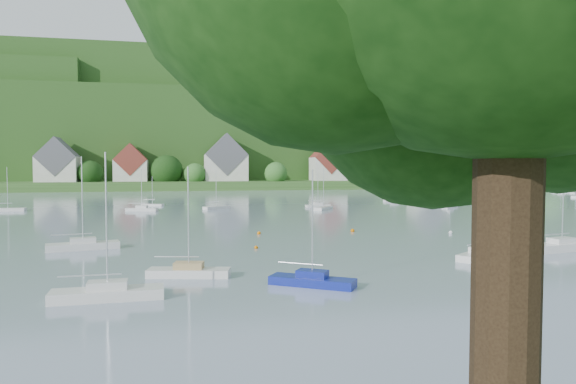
{
  "coord_description": "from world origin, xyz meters",
  "views": [
    {
      "loc": [
        -12.3,
        -12.28,
        8.27
      ],
      "look_at": [
        5.83,
        75.0,
        4.0
      ],
      "focal_mm": 32.55,
      "sensor_mm": 36.0,
      "label": 1
    }
  ],
  "objects_px": {
    "near_sailboat_3": "(479,254)",
    "near_sailboat_1": "(312,280)",
    "near_sailboat_6": "(83,245)",
    "near_sailboat_4": "(562,245)",
    "near_sailboat_0": "(108,292)",
    "near_sailboat_2": "(189,271)"
  },
  "relations": [
    {
      "from": "near_sailboat_3",
      "to": "near_sailboat_1",
      "type": "bearing_deg",
      "value": 167.12
    },
    {
      "from": "near_sailboat_6",
      "to": "near_sailboat_3",
      "type": "bearing_deg",
      "value": -32.29
    },
    {
      "from": "near_sailboat_4",
      "to": "near_sailboat_3",
      "type": "bearing_deg",
      "value": -178.79
    },
    {
      "from": "near_sailboat_1",
      "to": "near_sailboat_3",
      "type": "bearing_deg",
      "value": 56.35
    },
    {
      "from": "near_sailboat_3",
      "to": "near_sailboat_4",
      "type": "xyz_separation_m",
      "value": [
        10.61,
        2.51,
        0.06
      ]
    },
    {
      "from": "near_sailboat_0",
      "to": "near_sailboat_3",
      "type": "height_order",
      "value": "near_sailboat_0"
    },
    {
      "from": "near_sailboat_1",
      "to": "near_sailboat_2",
      "type": "xyz_separation_m",
      "value": [
        -8.37,
        4.8,
        0.01
      ]
    },
    {
      "from": "near_sailboat_3",
      "to": "near_sailboat_4",
      "type": "bearing_deg",
      "value": -22.53
    },
    {
      "from": "near_sailboat_0",
      "to": "near_sailboat_2",
      "type": "height_order",
      "value": "near_sailboat_0"
    },
    {
      "from": "near_sailboat_1",
      "to": "near_sailboat_6",
      "type": "relative_size",
      "value": 0.87
    },
    {
      "from": "near_sailboat_0",
      "to": "near_sailboat_2",
      "type": "distance_m",
      "value": 7.77
    },
    {
      "from": "near_sailboat_1",
      "to": "near_sailboat_3",
      "type": "distance_m",
      "value": 18.98
    },
    {
      "from": "near_sailboat_1",
      "to": "near_sailboat_6",
      "type": "bearing_deg",
      "value": 165.93
    },
    {
      "from": "near_sailboat_1",
      "to": "near_sailboat_2",
      "type": "distance_m",
      "value": 9.65
    },
    {
      "from": "near_sailboat_2",
      "to": "near_sailboat_4",
      "type": "relative_size",
      "value": 0.8
    },
    {
      "from": "near_sailboat_1",
      "to": "near_sailboat_6",
      "type": "height_order",
      "value": "near_sailboat_6"
    },
    {
      "from": "near_sailboat_6",
      "to": "near_sailboat_0",
      "type": "bearing_deg",
      "value": -89.23
    },
    {
      "from": "near_sailboat_2",
      "to": "near_sailboat_6",
      "type": "distance_m",
      "value": 18.48
    },
    {
      "from": "near_sailboat_0",
      "to": "near_sailboat_1",
      "type": "relative_size",
      "value": 1.13
    },
    {
      "from": "near_sailboat_0",
      "to": "near_sailboat_1",
      "type": "distance_m",
      "value": 13.49
    },
    {
      "from": "near_sailboat_2",
      "to": "near_sailboat_3",
      "type": "xyz_separation_m",
      "value": [
        25.85,
        2.59,
        0.0
      ]
    },
    {
      "from": "near_sailboat_2",
      "to": "near_sailboat_3",
      "type": "distance_m",
      "value": 25.98
    }
  ]
}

